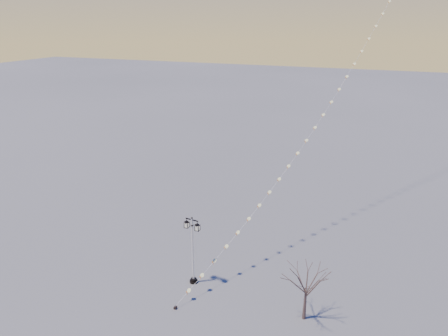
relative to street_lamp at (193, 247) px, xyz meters
The scene contains 4 objects.
ground 3.67m from the street_lamp, 81.22° to the right, with size 300.00×300.00×0.00m, color #5E5E5F.
street_lamp is the anchor object (origin of this frame).
bare_tree 8.51m from the street_lamp, ahead, with size 2.33×2.33×3.86m.
kite_train 22.03m from the street_lamp, 65.35° to the left, with size 15.31×39.64×31.64m.
Camera 1 is at (11.40, -21.31, 18.59)m, focal length 33.07 mm.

